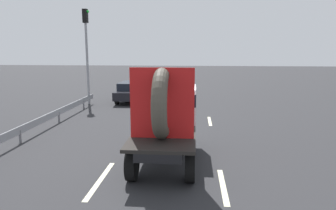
% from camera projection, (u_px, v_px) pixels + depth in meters
% --- Properties ---
extents(ground_plane, '(120.00, 120.00, 0.00)m').
position_uv_depth(ground_plane, '(161.00, 158.00, 11.14)').
color(ground_plane, '#28282B').
extents(flatbed_truck, '(2.02, 4.64, 3.29)m').
position_uv_depth(flatbed_truck, '(167.00, 112.00, 10.87)').
color(flatbed_truck, black).
rests_on(flatbed_truck, ground_plane).
extents(distant_sedan, '(1.87, 4.37, 1.43)m').
position_uv_depth(distant_sedan, '(132.00, 91.00, 22.87)').
color(distant_sedan, black).
rests_on(distant_sedan, ground_plane).
extents(traffic_light, '(0.42, 0.36, 6.43)m').
position_uv_depth(traffic_light, '(87.00, 44.00, 21.18)').
color(traffic_light, gray).
rests_on(traffic_light, ground_plane).
extents(guardrail, '(0.10, 14.90, 0.71)m').
position_uv_depth(guardrail, '(42.00, 120.00, 14.55)').
color(guardrail, gray).
rests_on(guardrail, ground_plane).
extents(lane_dash_left_near, '(0.16, 2.75, 0.01)m').
position_uv_depth(lane_dash_left_near, '(100.00, 180.00, 9.24)').
color(lane_dash_left_near, beige).
rests_on(lane_dash_left_near, ground_plane).
extents(lane_dash_left_far, '(0.16, 2.49, 0.01)m').
position_uv_depth(lane_dash_left_far, '(142.00, 121.00, 16.66)').
color(lane_dash_left_far, beige).
rests_on(lane_dash_left_far, ground_plane).
extents(lane_dash_right_near, '(0.16, 2.37, 0.01)m').
position_uv_depth(lane_dash_right_near, '(223.00, 186.00, 8.83)').
color(lane_dash_right_near, beige).
rests_on(lane_dash_right_near, ground_plane).
extents(lane_dash_right_far, '(0.16, 2.08, 0.01)m').
position_uv_depth(lane_dash_right_far, '(210.00, 121.00, 16.70)').
color(lane_dash_right_far, beige).
rests_on(lane_dash_right_far, ground_plane).
extents(oncoming_car, '(1.78, 4.15, 1.35)m').
position_uv_depth(oncoming_car, '(151.00, 75.00, 36.83)').
color(oncoming_car, black).
rests_on(oncoming_car, ground_plane).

